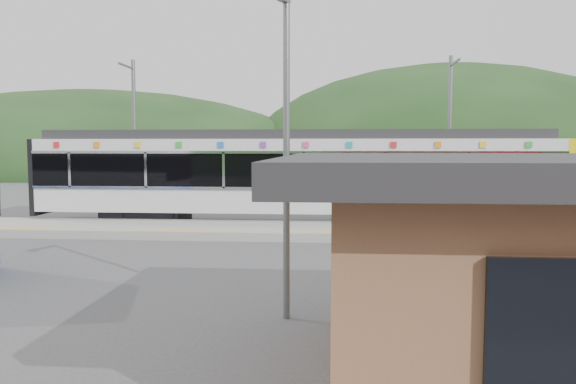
{
  "coord_description": "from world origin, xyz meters",
  "views": [
    {
      "loc": [
        2.02,
        -16.28,
        3.12
      ],
      "look_at": [
        0.61,
        1.0,
        1.71
      ],
      "focal_mm": 35.0,
      "sensor_mm": 36.0,
      "label": 1
    }
  ],
  "objects": [
    {
      "name": "ground",
      "position": [
        0.0,
        0.0,
        0.0
      ],
      "size": [
        120.0,
        120.0,
        0.0
      ],
      "primitive_type": "plane",
      "color": "#4C4C4F",
      "rests_on": "ground"
    },
    {
      "name": "hills",
      "position": [
        6.19,
        5.29,
        0.0
      ],
      "size": [
        146.0,
        149.0,
        26.0
      ],
      "color": "#1E3D19",
      "rests_on": "ground"
    },
    {
      "name": "platform",
      "position": [
        0.0,
        3.3,
        0.15
      ],
      "size": [
        26.0,
        3.2,
        0.3
      ],
      "primitive_type": "cube",
      "color": "#9E9E99",
      "rests_on": "ground"
    },
    {
      "name": "yellow_line",
      "position": [
        0.0,
        2.0,
        0.3
      ],
      "size": [
        26.0,
        0.1,
        0.01
      ],
      "primitive_type": "cube",
      "color": "yellow",
      "rests_on": "platform"
    },
    {
      "name": "train",
      "position": [
        0.41,
        6.0,
        2.06
      ],
      "size": [
        20.44,
        3.01,
        3.74
      ],
      "color": "black",
      "rests_on": "ground"
    },
    {
      "name": "catenary_mast_west",
      "position": [
        -7.0,
        8.56,
        3.65
      ],
      "size": [
        0.18,
        1.8,
        7.0
      ],
      "color": "slate",
      "rests_on": "ground"
    },
    {
      "name": "catenary_mast_east",
      "position": [
        7.0,
        8.56,
        3.65
      ],
      "size": [
        0.18,
        1.8,
        7.0
      ],
      "color": "slate",
      "rests_on": "ground"
    },
    {
      "name": "lamp_post",
      "position": [
        1.18,
        -6.45,
        3.45
      ],
      "size": [
        0.48,
        1.08,
        5.76
      ],
      "rotation": [
        0.0,
        0.0,
        -0.4
      ],
      "color": "slate",
      "rests_on": "ground"
    }
  ]
}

